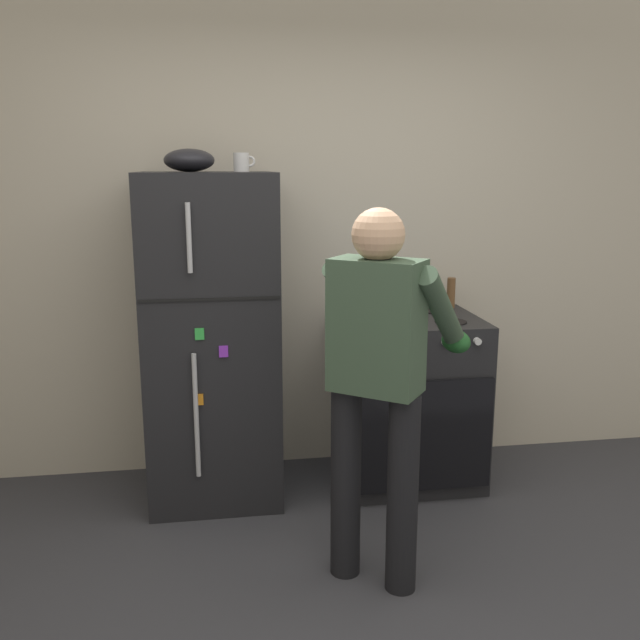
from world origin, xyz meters
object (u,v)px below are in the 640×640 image
at_px(stove_range, 408,400).
at_px(coffee_mug, 242,162).
at_px(refrigerator, 212,339).
at_px(mixing_bowl, 189,160).
at_px(person_cook, 380,365).
at_px(red_pot, 384,310).
at_px(pepper_mill, 451,293).

bearing_deg(stove_range, coffee_mug, 176.16).
xyz_separation_m(refrigerator, mixing_bowl, (-0.08, 0.00, 0.92)).
height_order(stove_range, mixing_bowl, mixing_bowl).
relative_size(person_cook, mixing_bowl, 6.36).
height_order(refrigerator, red_pot, refrigerator).
xyz_separation_m(refrigerator, pepper_mill, (1.38, 0.20, 0.17)).
distance_m(person_cook, pepper_mill, 1.34).
relative_size(red_pot, coffee_mug, 3.14).
bearing_deg(pepper_mill, red_pot, -151.48).
height_order(stove_range, coffee_mug, coffee_mug).
bearing_deg(pepper_mill, mixing_bowl, -172.21).
bearing_deg(refrigerator, coffee_mug, 15.40).
distance_m(refrigerator, mixing_bowl, 0.92).
relative_size(stove_range, pepper_mill, 5.37).
distance_m(refrigerator, coffee_mug, 0.93).
distance_m(person_cook, red_pot, 0.92).
bearing_deg(red_pot, mixing_bowl, 177.14).
height_order(stove_range, pepper_mill, pepper_mill).
bearing_deg(person_cook, refrigerator, 125.99).
xyz_separation_m(stove_range, coffee_mug, (-0.90, 0.06, 1.31)).
height_order(red_pot, pepper_mill, pepper_mill).
xyz_separation_m(stove_range, person_cook, (-0.40, -0.93, 0.49)).
bearing_deg(pepper_mill, refrigerator, -171.75).
bearing_deg(coffee_mug, mixing_bowl, -169.22).
xyz_separation_m(red_pot, pepper_mill, (0.46, 0.25, 0.04)).
height_order(refrigerator, person_cook, refrigerator).
xyz_separation_m(person_cook, coffee_mug, (-0.50, 0.99, 0.81)).
bearing_deg(mixing_bowl, person_cook, -50.95).
relative_size(refrigerator, pepper_mill, 9.80).
height_order(red_pot, coffee_mug, coffee_mug).
bearing_deg(mixing_bowl, red_pot, -2.86).
distance_m(coffee_mug, mixing_bowl, 0.27).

